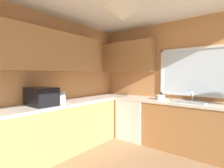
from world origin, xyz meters
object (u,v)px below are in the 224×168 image
dishwasher (135,119)px  bowl (160,97)px  microwave (41,97)px  kettle (61,97)px  sink_assembly (190,102)px

dishwasher → bowl: 0.76m
microwave → kettle: 0.36m
dishwasher → sink_assembly: bearing=1.9°
microwave → kettle: microwave is taller
bowl → microwave: bearing=-123.8°
sink_assembly → bowl: size_ratio=2.88×
dishwasher → bowl: bearing=3.1°
microwave → bowl: bearing=56.2°
dishwasher → sink_assembly: 1.22m
dishwasher → sink_assembly: sink_assembly is taller
microwave → sink_assembly: (1.78, 1.83, -0.13)m
microwave → kettle: (0.02, 0.35, -0.04)m
bowl → dishwasher: bearing=-176.9°
microwave → sink_assembly: size_ratio=0.90×
dishwasher → bowl: (0.56, 0.03, 0.51)m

